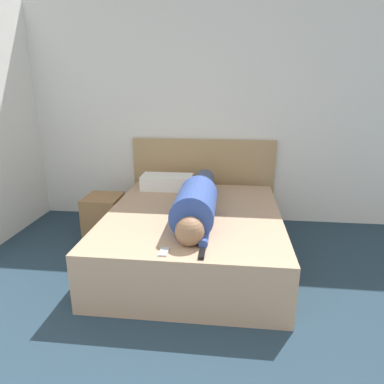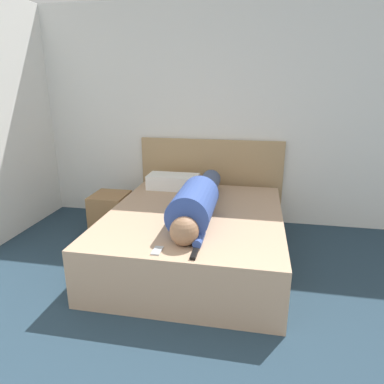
{
  "view_description": "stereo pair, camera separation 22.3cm",
  "coord_description": "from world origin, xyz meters",
  "px_view_note": "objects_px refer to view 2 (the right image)",
  "views": [
    {
      "loc": [
        0.11,
        -0.32,
        1.68
      ],
      "look_at": [
        -0.22,
        2.59,
        0.75
      ],
      "focal_mm": 32.0,
      "sensor_mm": 36.0,
      "label": 1
    },
    {
      "loc": [
        0.33,
        -0.28,
        1.68
      ],
      "look_at": [
        -0.22,
        2.59,
        0.75
      ],
      "focal_mm": 32.0,
      "sensor_mm": 36.0,
      "label": 2
    }
  ],
  "objects_px": {
    "bed": "(195,236)",
    "nightstand": "(111,213)",
    "tv_remote": "(194,254)",
    "pillow_near_headboard": "(173,182)",
    "cell_phone": "(157,251)",
    "person_lying": "(197,202)"
  },
  "relations": [
    {
      "from": "bed",
      "to": "nightstand",
      "type": "height_order",
      "value": "bed"
    },
    {
      "from": "bed",
      "to": "nightstand",
      "type": "bearing_deg",
      "value": 155.25
    },
    {
      "from": "nightstand",
      "to": "tv_remote",
      "type": "relative_size",
      "value": 3.02
    },
    {
      "from": "nightstand",
      "to": "tv_remote",
      "type": "distance_m",
      "value": 1.87
    },
    {
      "from": "bed",
      "to": "nightstand",
      "type": "relative_size",
      "value": 4.29
    },
    {
      "from": "bed",
      "to": "pillow_near_headboard",
      "type": "height_order",
      "value": "pillow_near_headboard"
    },
    {
      "from": "nightstand",
      "to": "pillow_near_headboard",
      "type": "height_order",
      "value": "pillow_near_headboard"
    },
    {
      "from": "nightstand",
      "to": "cell_phone",
      "type": "height_order",
      "value": "cell_phone"
    },
    {
      "from": "person_lying",
      "to": "cell_phone",
      "type": "xyz_separation_m",
      "value": [
        -0.17,
        -0.72,
        -0.15
      ]
    },
    {
      "from": "nightstand",
      "to": "tv_remote",
      "type": "bearing_deg",
      "value": -47.29
    },
    {
      "from": "person_lying",
      "to": "pillow_near_headboard",
      "type": "xyz_separation_m",
      "value": [
        -0.44,
        0.85,
        -0.07
      ]
    },
    {
      "from": "tv_remote",
      "to": "cell_phone",
      "type": "bearing_deg",
      "value": 177.99
    },
    {
      "from": "nightstand",
      "to": "pillow_near_headboard",
      "type": "distance_m",
      "value": 0.83
    },
    {
      "from": "person_lying",
      "to": "cell_phone",
      "type": "relative_size",
      "value": 12.7
    },
    {
      "from": "pillow_near_headboard",
      "to": "tv_remote",
      "type": "distance_m",
      "value": 1.67
    },
    {
      "from": "bed",
      "to": "nightstand",
      "type": "distance_m",
      "value": 1.22
    },
    {
      "from": "person_lying",
      "to": "pillow_near_headboard",
      "type": "distance_m",
      "value": 0.96
    },
    {
      "from": "nightstand",
      "to": "person_lying",
      "type": "distance_m",
      "value": 1.38
    },
    {
      "from": "nightstand",
      "to": "person_lying",
      "type": "relative_size",
      "value": 0.27
    },
    {
      "from": "person_lying",
      "to": "tv_remote",
      "type": "bearing_deg",
      "value": -81.73
    },
    {
      "from": "nightstand",
      "to": "person_lying",
      "type": "height_order",
      "value": "person_lying"
    },
    {
      "from": "nightstand",
      "to": "cell_phone",
      "type": "distance_m",
      "value": 1.69
    }
  ]
}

